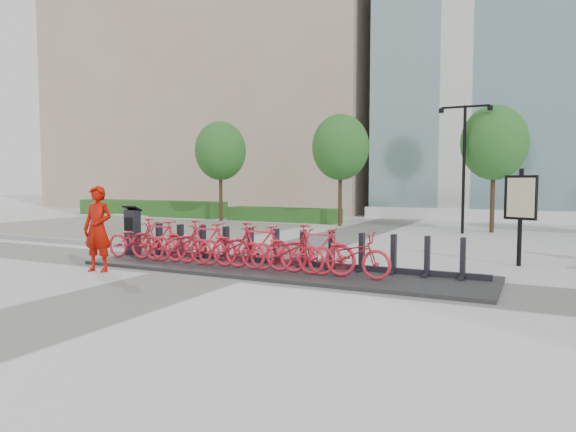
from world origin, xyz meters
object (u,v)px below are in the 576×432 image
at_px(worker_red, 98,229).
at_px(jersey_barrier, 126,226).
at_px(kiosk, 133,231).
at_px(map_sign, 521,202).
at_px(bike_0, 136,240).

relative_size(worker_red, jersey_barrier, 0.97).
height_order(kiosk, map_sign, map_sign).
distance_m(jersey_barrier, map_sign, 13.67).
bearing_deg(bike_0, kiosk, 48.48).
bearing_deg(worker_red, jersey_barrier, 120.08).
relative_size(bike_0, map_sign, 0.77).
xyz_separation_m(bike_0, worker_red, (0.20, -1.45, 0.43)).
bearing_deg(jersey_barrier, map_sign, 8.27).
xyz_separation_m(worker_red, map_sign, (8.69, 5.10, 0.59)).
relative_size(bike_0, kiosk, 1.37).
bearing_deg(worker_red, kiosk, 103.54).
relative_size(kiosk, worker_red, 0.68).
bearing_deg(map_sign, kiosk, -138.27).
height_order(worker_red, map_sign, map_sign).
relative_size(kiosk, jersey_barrier, 0.65).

